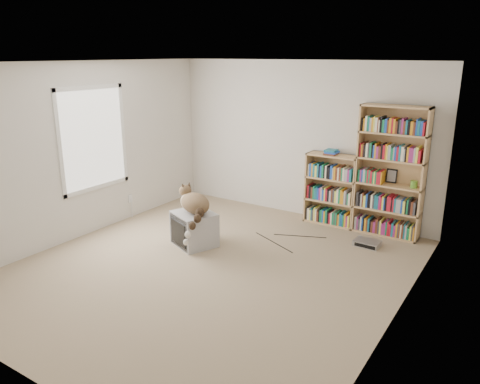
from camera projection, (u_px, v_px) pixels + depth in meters
The scene contains 17 objects.
floor at pixel (211, 268), 5.88m from camera, with size 4.50×5.00×0.01m, color tan.
wall_back at pixel (301, 140), 7.54m from camera, with size 4.50×0.02×2.50m, color silver.
wall_front at pixel (11, 240), 3.51m from camera, with size 4.50×0.02×2.50m, color silver.
wall_left at pixel (83, 151), 6.69m from camera, with size 0.02×5.00×2.50m, color silver.
wall_right at pixel (403, 204), 4.35m from camera, with size 0.02×5.00×2.50m, color silver.
ceiling at pixel (207, 62), 5.16m from camera, with size 4.50×5.00×0.02m, color white.
window at pixel (93, 139), 6.80m from camera, with size 0.02×1.22×1.52m, color white.
crt_tv at pixel (195, 229), 6.54m from camera, with size 0.70×0.67×0.48m.
cat at pixel (194, 207), 6.37m from camera, with size 0.70×0.75×0.62m.
bookcase_tall at pixel (390, 175), 6.74m from camera, with size 0.95×0.30×1.91m.
bookcase_short at pixel (332, 192), 7.31m from camera, with size 0.81×0.30×1.11m.
book_stack at pixel (331, 152), 7.12m from camera, with size 0.18×0.24×0.08m, color #B6182B.
green_mug at pixel (414, 184), 6.57m from camera, with size 0.09×0.09×0.11m, color #5A9B2C.
framed_print at pixel (392, 176), 6.81m from camera, with size 0.15×0.01×0.20m, color black.
dvd_player at pixel (367, 243), 6.55m from camera, with size 0.34×0.25×0.08m, color #9E9EA3.
wall_outlet at pixel (130, 198), 7.62m from camera, with size 0.01×0.08×0.13m, color silver.
floor_cables at pixel (273, 234), 6.98m from camera, with size 1.20×0.70×0.01m, color black, non-canonical shape.
Camera 1 is at (3.21, -4.31, 2.60)m, focal length 35.00 mm.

